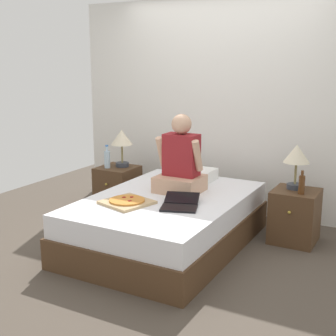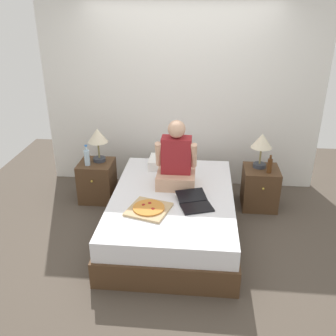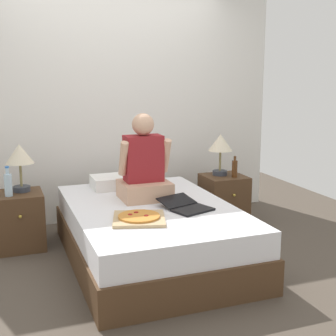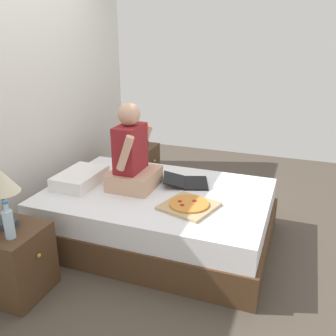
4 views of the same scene
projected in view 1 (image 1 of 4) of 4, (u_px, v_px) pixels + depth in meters
ground_plane at (167, 245)px, 4.64m from camera, size 5.79×5.79×0.00m
wall_back at (223, 107)px, 5.54m from camera, size 3.79×0.12×2.50m
bed at (167, 222)px, 4.59m from camera, size 1.39×2.04×0.50m
nightstand_left at (118, 188)px, 5.69m from camera, size 0.44×0.47×0.53m
lamp_on_left_nightstand at (122, 140)px, 5.58m from camera, size 0.26×0.26×0.45m
water_bottle at (107, 159)px, 5.56m from camera, size 0.07×0.07×0.28m
nightstand_right at (295, 216)px, 4.68m from camera, size 0.44×0.47×0.53m
lamp_on_right_nightstand at (297, 157)px, 4.61m from camera, size 0.26×0.26×0.45m
beer_bottle at (302, 184)px, 4.48m from camera, size 0.06×0.06×0.23m
pillow at (191, 174)px, 5.20m from camera, size 0.52×0.34×0.12m
person_seated at (181, 163)px, 4.67m from camera, size 0.47×0.40×0.78m
laptop at (180, 205)px, 4.22m from camera, size 0.44×0.50×0.07m
pizza_box at (127, 202)px, 4.31m from camera, size 0.50×0.50×0.04m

